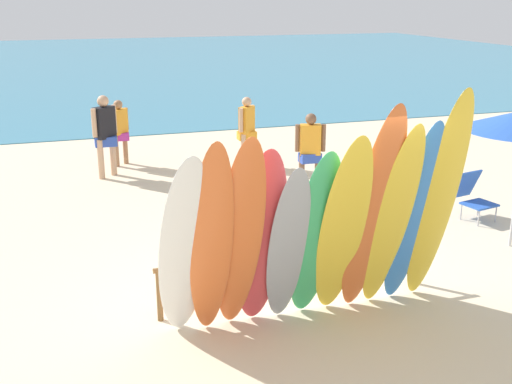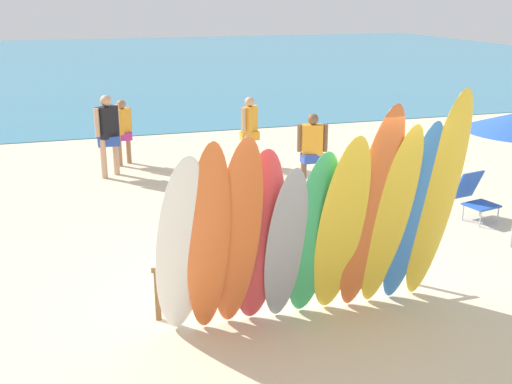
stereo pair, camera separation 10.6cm
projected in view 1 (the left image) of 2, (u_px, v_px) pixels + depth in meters
name	position (u px, v px, depth m)	size (l,w,h in m)	color
ground	(141.00, 112.00, 20.69)	(60.00, 60.00, 0.00)	beige
ocean_water	(102.00, 62.00, 35.49)	(60.00, 40.00, 0.02)	teal
surfboard_rack	(294.00, 261.00, 7.80)	(3.50, 0.07, 0.68)	brown
surfboard_white_0	(185.00, 251.00, 6.57)	(0.56, 0.08, 2.40)	white
surfboard_orange_1	(211.00, 244.00, 6.58)	(0.46, 0.07, 2.53)	orange
surfboard_orange_2	(240.00, 239.00, 6.70)	(0.51, 0.06, 2.56)	orange
surfboard_red_3	(261.00, 240.00, 6.95)	(0.57, 0.08, 2.27)	#D13D42
surfboard_grey_4	(288.00, 247.00, 7.03)	(0.46, 0.06, 2.08)	#999EA3
surfboard_green_5	(315.00, 237.00, 7.12)	(0.55, 0.08, 2.23)	#38B266
surfboard_yellow_6	(343.00, 229.00, 7.08)	(0.54, 0.06, 2.47)	yellow
surfboard_orange_7	(372.00, 213.00, 7.13)	(0.54, 0.07, 2.75)	orange
surfboard_yellow_8	(392.00, 219.00, 7.28)	(0.50, 0.07, 2.51)	yellow
surfboard_blue_9	(413.00, 215.00, 7.43)	(0.51, 0.07, 2.48)	#337AD1
surfboard_yellow_10	(438.00, 200.00, 7.42)	(0.49, 0.07, 2.85)	yellow
beachgoer_near_rack	(119.00, 128.00, 14.01)	(0.44, 0.40, 1.47)	#9E704C
beachgoer_midbeach	(105.00, 131.00, 13.04)	(0.53, 0.45, 1.73)	tan
beachgoer_photographing	(310.00, 147.00, 12.05)	(0.57, 0.30, 1.55)	brown
beachgoer_by_water	(247.00, 127.00, 13.94)	(0.45, 0.43, 1.55)	tan
beach_chair_red	(472.00, 194.00, 10.77)	(0.63, 0.78, 0.82)	#B7B7BC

